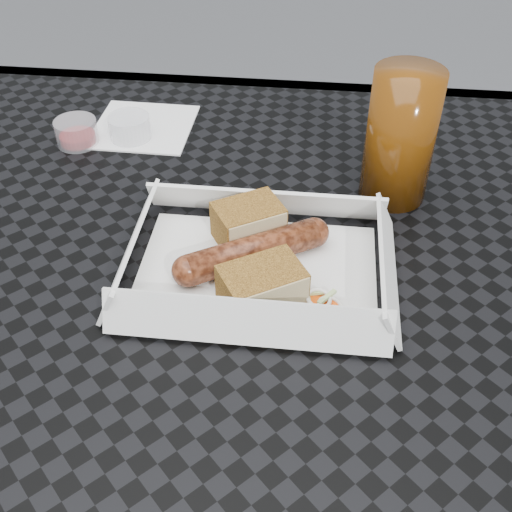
# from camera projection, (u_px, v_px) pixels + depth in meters

# --- Properties ---
(patio_table) EXTENTS (0.80, 0.80, 0.74)m
(patio_table) POSITION_uv_depth(u_px,v_px,m) (188.00, 320.00, 0.66)
(patio_table) COLOR black
(patio_table) RESTS_ON ground
(food_tray) EXTENTS (0.22, 0.15, 0.00)m
(food_tray) POSITION_uv_depth(u_px,v_px,m) (257.00, 272.00, 0.60)
(food_tray) COLOR white
(food_tray) RESTS_ON patio_table
(bratwurst) EXTENTS (0.14, 0.10, 0.03)m
(bratwurst) POSITION_uv_depth(u_px,v_px,m) (253.00, 251.00, 0.60)
(bratwurst) COLOR brown
(bratwurst) RESTS_ON food_tray
(bread_near) EXTENTS (0.08, 0.07, 0.04)m
(bread_near) POSITION_uv_depth(u_px,v_px,m) (248.00, 223.00, 0.62)
(bread_near) COLOR olive
(bread_near) RESTS_ON food_tray
(bread_far) EXTENTS (0.08, 0.08, 0.04)m
(bread_far) POSITION_uv_depth(u_px,v_px,m) (262.00, 286.00, 0.56)
(bread_far) COLOR olive
(bread_far) RESTS_ON food_tray
(veg_garnish) EXTENTS (0.03, 0.03, 0.00)m
(veg_garnish) POSITION_uv_depth(u_px,v_px,m) (321.00, 306.00, 0.56)
(veg_garnish) COLOR #FD530B
(veg_garnish) RESTS_ON food_tray
(napkin) EXTENTS (0.12, 0.12, 0.00)m
(napkin) POSITION_uv_depth(u_px,v_px,m) (144.00, 127.00, 0.80)
(napkin) COLOR white
(napkin) RESTS_ON patio_table
(condiment_cup_sauce) EXTENTS (0.05, 0.05, 0.03)m
(condiment_cup_sauce) POSITION_uv_depth(u_px,v_px,m) (77.00, 132.00, 0.76)
(condiment_cup_sauce) COLOR maroon
(condiment_cup_sauce) RESTS_ON patio_table
(condiment_cup_empty) EXTENTS (0.05, 0.05, 0.03)m
(condiment_cup_empty) POSITION_uv_depth(u_px,v_px,m) (130.00, 128.00, 0.77)
(condiment_cup_empty) COLOR silver
(condiment_cup_empty) RESTS_ON patio_table
(drink_glass) EXTENTS (0.07, 0.07, 0.14)m
(drink_glass) POSITION_uv_depth(u_px,v_px,m) (400.00, 137.00, 0.65)
(drink_glass) COLOR #522807
(drink_glass) RESTS_ON patio_table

